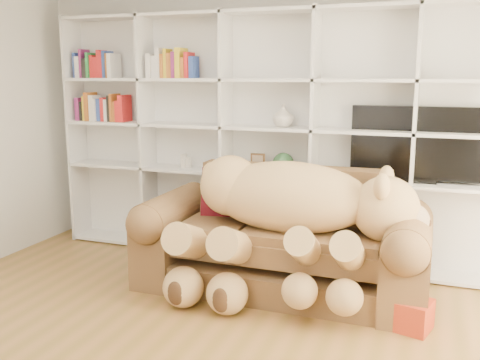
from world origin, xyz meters
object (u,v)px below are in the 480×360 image
at_px(gift_box, 411,315).
at_px(tv, 416,145).
at_px(teddy_bear, 287,213).
at_px(sofa, 282,245).

distance_m(gift_box, tv, 1.58).
bearing_deg(gift_box, teddy_bear, 166.92).
height_order(sofa, tv, tv).
distance_m(teddy_bear, gift_box, 1.19).
height_order(sofa, gift_box, sofa).
height_order(sofa, teddy_bear, teddy_bear).
relative_size(gift_box, tv, 0.24).
bearing_deg(gift_box, tv, 93.55).
relative_size(sofa, gift_box, 8.73).
bearing_deg(tv, gift_box, -86.45).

